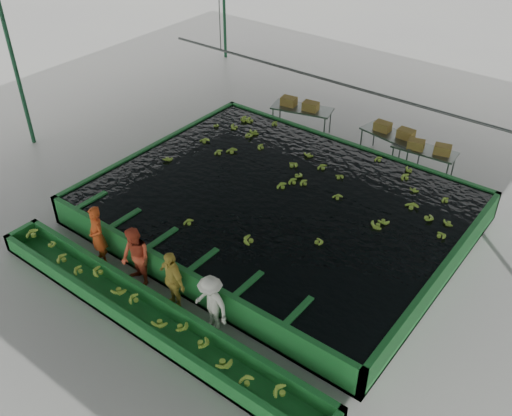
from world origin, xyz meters
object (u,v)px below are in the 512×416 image
Objects in this scene: worker_d at (211,304)px; packing_table_mid at (390,147)px; sorting_trough at (148,315)px; worker_b at (136,258)px; packing_table_right at (422,161)px; box_stack_mid at (394,134)px; packing_table_left at (302,120)px; worker_c at (172,280)px; flotation_tank at (277,208)px; box_stack_left at (299,108)px; box_stack_right at (428,151)px; worker_a at (97,236)px.

worker_d is 0.73× the size of packing_table_mid.
worker_b is at bearing 145.79° from sorting_trough.
packing_table_right is at bearing 83.32° from worker_b.
packing_table_right is 1.35m from box_stack_mid.
box_stack_mid is (-0.28, 9.53, 0.19)m from worker_d.
sorting_trough is at bearing -76.03° from packing_table_left.
packing_table_mid is at bearing 97.17° from worker_c.
worker_d is (1.27, -4.30, 0.31)m from flotation_tank.
box_stack_left is (-3.86, 9.24, 0.23)m from worker_d.
box_stack_right is (1.37, -0.30, -0.03)m from box_stack_mid.
packing_table_left reaches higher than sorting_trough.
box_stack_mid is at bearing 96.94° from worker_c.
worker_d reaches higher than packing_table_mid.
packing_table_mid is 1.55× the size of box_stack_right.
box_stack_left is at bearing 179.90° from box_stack_right.
sorting_trough is 1.58m from worker_d.
box_stack_mid reaches higher than packing_table_mid.
box_stack_left is at bearing 117.71° from flotation_tank.
box_stack_mid is (3.61, 9.53, 0.10)m from worker_a.
packing_table_right is at bearing 161.68° from box_stack_right.
worker_c is 1.07× the size of worker_d.
worker_c is (0.05, 0.80, 0.56)m from sorting_trough.
box_stack_right is at bearing 89.20° from worker_d.
sorting_trough is 2.81m from worker_a.
worker_a is 2.67m from worker_c.
worker_b is 0.78× the size of packing_table_left.
worker_c is at bearing -95.39° from packing_table_mid.
flotation_tank is 5.05m from worker_a.
packing_table_left is 4.89m from box_stack_right.
packing_table_mid is (2.12, 9.48, -0.37)m from worker_b.
packing_table_mid is at bearing 169.89° from box_stack_right.
packing_table_left is 3.46m from packing_table_mid.
box_stack_mid is at bearing 167.59° from box_stack_right.
flotation_tank is 4.49m from worker_d.
packing_table_right is at bearing 0.45° from box_stack_left.
box_stack_mid reaches higher than packing_table_right.
worker_c is 0.78× the size of packing_table_mid.
worker_c is (0.05, -4.30, 0.36)m from flotation_tank.
packing_table_right is (2.17, 9.28, -0.35)m from worker_c.
worker_b is at bearing -102.79° from box_stack_mid.
sorting_trough is at bearing -141.78° from worker_d.
worker_d is at bearing -95.86° from packing_table_right.
worker_c reaches higher than box_stack_mid.
packing_table_left is 1.04× the size of packing_table_mid.
box_stack_left reaches higher than packing_table_mid.
packing_table_mid is at bearing 79.68° from flotation_tank.
box_stack_left is (-4.81, -0.04, 0.53)m from packing_table_right.
box_stack_left is at bearing 104.49° from sorting_trough.
flotation_tank is 5.90× the size of worker_a.
sorting_trough is at bearing -80.97° from worker_c.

